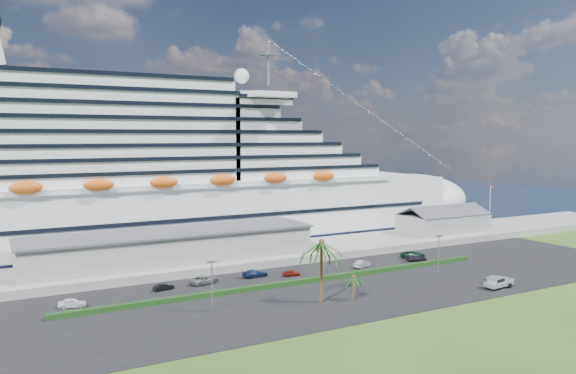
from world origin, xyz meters
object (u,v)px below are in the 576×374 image
pickup_truck (498,282)px  boat_trailer (496,278)px  parked_car_3 (255,273)px  cruise_ship (156,182)px

pickup_truck → boat_trailer: 3.56m
parked_car_3 → boat_trailer: (38.48, -26.15, 0.25)m
cruise_ship → boat_trailer: 82.23m
cruise_ship → parked_car_3: 43.20m
cruise_ship → boat_trailer: size_ratio=34.61×
boat_trailer → pickup_truck: bearing=-132.6°
cruise_ship → parked_car_3: cruise_ship is taller
pickup_truck → boat_trailer: size_ratio=1.12×
boat_trailer → parked_car_3: bearing=145.8°
parked_car_3 → boat_trailer: boat_trailer is taller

